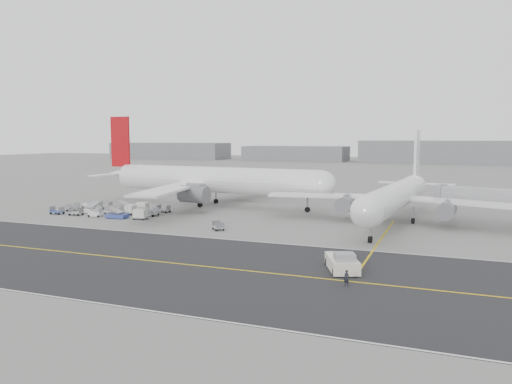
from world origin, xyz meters
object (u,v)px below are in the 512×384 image
at_px(airliner_a, 209,180).
at_px(pushback_tug, 342,263).
at_px(jet_bridge, 484,198).
at_px(ground_crew_a, 346,278).
at_px(airliner_b, 397,196).

xyz_separation_m(airliner_a, pushback_tug, (40.28, -45.81, -5.03)).
bearing_deg(jet_bridge, ground_crew_a, -88.76).
distance_m(airliner_a, ground_crew_a, 66.79).
distance_m(airliner_b, pushback_tug, 37.40).
distance_m(airliner_b, jet_bridge, 15.78).
relative_size(jet_bridge, ground_crew_a, 10.14).
height_order(airliner_b, ground_crew_a, airliner_b).
distance_m(airliner_a, pushback_tug, 61.21).
relative_size(airliner_b, pushback_tug, 5.99).
bearing_deg(airliner_a, jet_bridge, -88.59).
height_order(jet_bridge, ground_crew_a, jet_bridge).
bearing_deg(ground_crew_a, airliner_b, 107.45).
bearing_deg(jet_bridge, airliner_b, -141.29).
bearing_deg(pushback_tug, airliner_a, 108.67).
bearing_deg(jet_bridge, pushback_tug, -93.03).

